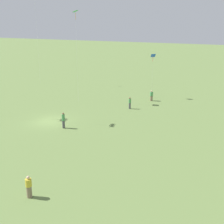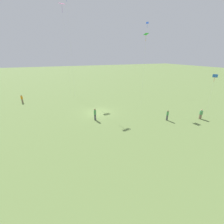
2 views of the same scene
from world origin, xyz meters
name	(u,v)px [view 2 (image 2 of 2)]	position (x,y,z in m)	size (l,w,h in m)	color
ground_plane	(98,113)	(0.00, 0.00, 0.00)	(240.00, 240.00, 0.00)	olive
person_0	(95,114)	(1.47, 2.88, 0.95)	(0.50, 0.50, 1.88)	#4C4C51
person_1	(167,115)	(-8.92, 7.34, 0.84)	(0.36, 0.36, 1.65)	#4C4C51
person_2	(22,99)	(13.23, -11.86, 0.84)	(0.39, 0.39, 1.70)	#847056
person_3	(201,114)	(-14.24, 8.97, 0.78)	(0.54, 0.54, 1.61)	#847056
kite_0	(62,8)	(2.46, -16.33, 19.28)	(1.43, 1.39, 20.29)	#E54C99
kite_3	(147,30)	(-18.93, -14.57, 15.97)	(0.82, 0.77, 17.82)	blue
kite_4	(146,39)	(-9.74, -1.26, 12.24)	(0.81, 0.78, 13.21)	green
kite_5	(215,78)	(-16.23, 8.46, 6.35)	(0.77, 0.84, 6.89)	blue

